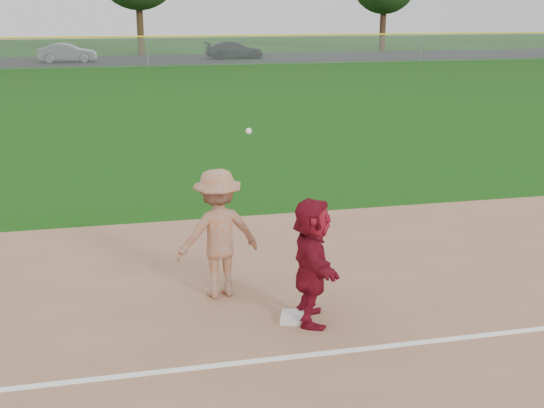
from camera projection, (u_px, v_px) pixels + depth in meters
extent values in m
plane|color=#14450D|center=(296.00, 327.00, 9.15)|extent=(160.00, 160.00, 0.00)
cube|color=white|center=(313.00, 355.00, 8.39)|extent=(60.00, 0.10, 0.01)
cube|color=black|center=(145.00, 60.00, 52.18)|extent=(120.00, 10.00, 0.01)
cube|color=silver|center=(294.00, 317.00, 9.30)|extent=(0.47, 0.47, 0.08)
imported|color=maroon|center=(312.00, 261.00, 9.06)|extent=(0.76, 1.68, 1.75)
imported|color=slate|center=(67.00, 53.00, 49.72)|extent=(4.18, 1.50, 1.37)
imported|color=black|center=(234.00, 50.00, 52.94)|extent=(4.56, 1.95, 1.31)
imported|color=gray|center=(218.00, 234.00, 9.88)|extent=(1.34, 0.92, 1.91)
sphere|color=white|center=(249.00, 131.00, 9.02)|extent=(0.08, 0.08, 0.08)
plane|color=#999EA0|center=(148.00, 52.00, 46.29)|extent=(110.00, 0.00, 110.00)
cylinder|color=yellow|center=(147.00, 37.00, 46.00)|extent=(110.00, 0.12, 0.12)
cylinder|color=gray|center=(148.00, 52.00, 46.29)|extent=(0.08, 0.08, 2.00)
cylinder|color=gray|center=(421.00, 48.00, 50.50)|extent=(0.08, 0.08, 2.00)
cylinder|color=#382714|center=(140.00, 30.00, 56.75)|extent=(0.56, 0.56, 4.10)
cylinder|color=#382214|center=(383.00, 30.00, 62.66)|extent=(0.56, 0.56, 3.64)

